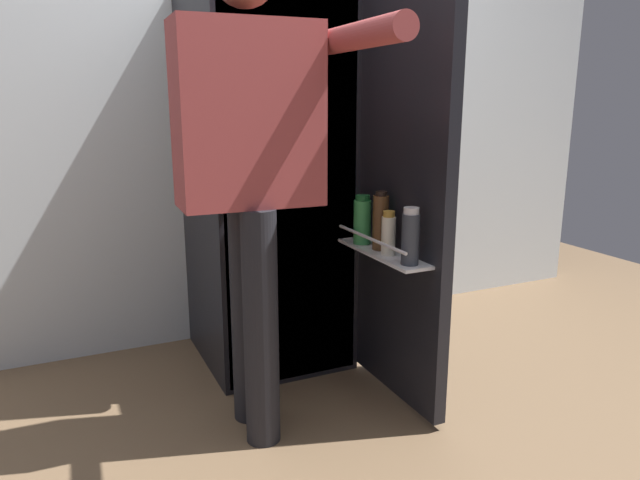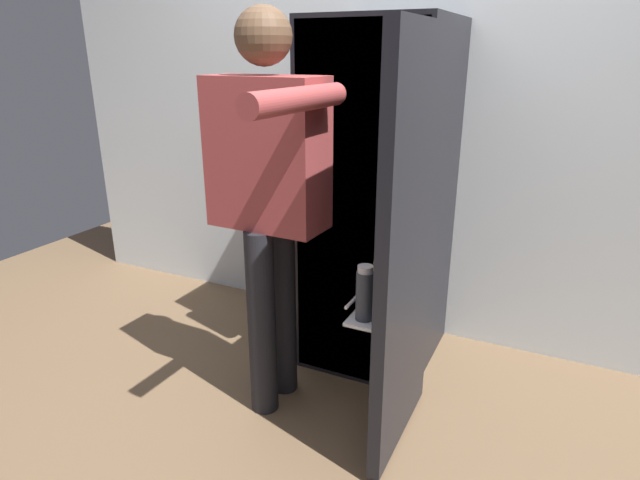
% 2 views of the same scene
% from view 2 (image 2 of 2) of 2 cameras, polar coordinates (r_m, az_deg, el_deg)
% --- Properties ---
extents(ground_plane, '(6.01, 6.01, 0.00)m').
position_cam_2_polar(ground_plane, '(2.49, 0.98, -17.69)').
color(ground_plane, brown).
extents(kitchen_wall, '(4.40, 0.10, 2.68)m').
position_cam_2_polar(kitchen_wall, '(2.87, 9.42, 16.02)').
color(kitchen_wall, silver).
rests_on(kitchen_wall, ground_plane).
extents(refrigerator, '(0.66, 1.23, 1.65)m').
position_cam_2_polar(refrigerator, '(2.55, 6.53, 3.99)').
color(refrigerator, black).
rests_on(refrigerator, ground_plane).
extents(person, '(0.56, 0.80, 1.67)m').
position_cam_2_polar(person, '(2.14, -5.36, 6.04)').
color(person, black).
rests_on(person, ground_plane).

